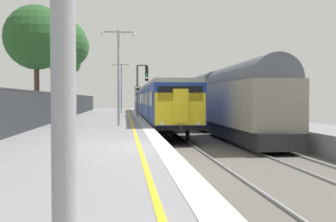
{
  "coord_description": "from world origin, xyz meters",
  "views": [
    {
      "loc": [
        -0.82,
        -13.42,
        1.53
      ],
      "look_at": [
        1.56,
        9.39,
        0.88
      ],
      "focal_mm": 44.79,
      "sensor_mm": 36.0,
      "label": 1
    }
  ],
  "objects": [
    {
      "name": "ground",
      "position": [
        2.64,
        0.0,
        -0.61
      ],
      "size": [
        17.4,
        110.0,
        1.21
      ],
      "color": "gray"
    },
    {
      "name": "commuter_train_at_platform",
      "position": [
        2.1,
        28.59,
        1.27
      ],
      "size": [
        2.83,
        41.06,
        3.81
      ],
      "color": "navy",
      "rests_on": "ground"
    },
    {
      "name": "freight_train_adjacent_track",
      "position": [
        6.1,
        29.38,
        1.51
      ],
      "size": [
        2.6,
        50.5,
        4.6
      ],
      "color": "#232326",
      "rests_on": "ground"
    },
    {
      "name": "signal_gantry",
      "position": [
        0.63,
        24.65,
        2.92
      ],
      "size": [
        1.1,
        0.24,
        4.66
      ],
      "color": "#47474C",
      "rests_on": "ground"
    },
    {
      "name": "speed_limit_sign",
      "position": [
        0.25,
        20.07,
        1.68
      ],
      "size": [
        0.59,
        0.08,
        2.63
      ],
      "color": "#59595B",
      "rests_on": "ground"
    },
    {
      "name": "platform_lamp_mid",
      "position": [
        -1.16,
        10.98,
        3.26
      ],
      "size": [
        2.0,
        0.2,
        5.51
      ],
      "color": "#93999E",
      "rests_on": "ground"
    },
    {
      "name": "platform_lamp_far",
      "position": [
        -1.16,
        32.99,
        3.22
      ],
      "size": [
        2.0,
        0.2,
        5.44
      ],
      "color": "#93999E",
      "rests_on": "ground"
    },
    {
      "name": "background_tree_left",
      "position": [
        -7.75,
        36.61,
        6.18
      ],
      "size": [
        4.13,
        4.11,
        8.4
      ],
      "color": "#473323",
      "rests_on": "ground"
    },
    {
      "name": "background_tree_centre",
      "position": [
        -6.78,
        31.3,
        6.85
      ],
      "size": [
        4.36,
        4.36,
        9.21
      ],
      "color": "#473323",
      "rests_on": "ground"
    },
    {
      "name": "background_tree_right",
      "position": [
        -6.65,
        14.91,
        5.5
      ],
      "size": [
        4.25,
        4.25,
        7.73
      ],
      "color": "#473323",
      "rests_on": "ground"
    },
    {
      "name": "background_tree_back",
      "position": [
        -6.53,
        26.15,
        6.51
      ],
      "size": [
        4.65,
        4.65,
        8.99
      ],
      "color": "#473323",
      "rests_on": "ground"
    }
  ]
}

